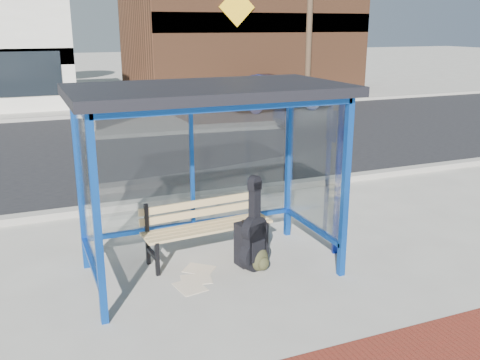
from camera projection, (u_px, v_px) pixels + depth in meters
name	position (u px, v px, depth m)	size (l,w,h in m)	color
ground	(212.00, 271.00, 7.02)	(120.00, 120.00, 0.00)	#B2ADA0
curb_near	(157.00, 202.00, 9.57)	(60.00, 0.25, 0.12)	gray
street_asphalt	(109.00, 147.00, 14.11)	(60.00, 10.00, 0.00)	black
curb_far	(85.00, 116.00, 18.61)	(60.00, 0.25, 0.12)	gray
far_sidewalk	(79.00, 110.00, 20.31)	(60.00, 4.00, 0.01)	#B2ADA0
bus_shelter	(207.00, 113.00, 6.50)	(3.30, 1.80, 2.42)	#0E40A0
storefront_brown	(238.00, 23.00, 25.47)	(10.00, 7.08, 6.40)	#59331E
bench	(206.00, 224.00, 7.33)	(1.83, 0.57, 0.85)	black
guitar_bag	(254.00, 239.00, 6.92)	(0.46, 0.29, 1.21)	black
suitcase	(250.00, 243.00, 7.14)	(0.41, 0.30, 0.65)	black
backpack	(259.00, 259.00, 6.99)	(0.34, 0.32, 0.35)	#2C2C18
sign_post	(339.00, 168.00, 7.23)	(0.12, 0.27, 2.21)	navy
newspaper_a	(196.00, 279.00, 6.78)	(0.39, 0.30, 0.01)	white
newspaper_b	(190.00, 287.00, 6.58)	(0.40, 0.31, 0.01)	white
newspaper_c	(199.00, 269.00, 7.06)	(0.38, 0.30, 0.01)	white
parked_car	(278.00, 92.00, 20.16)	(1.39, 3.98, 1.31)	#1B224D
fire_hydrant	(341.00, 91.00, 22.84)	(0.34, 0.23, 0.76)	#A60B12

